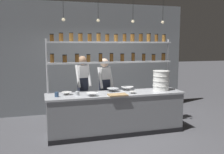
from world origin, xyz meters
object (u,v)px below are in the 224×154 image
(serving_cup_front, at_px, (57,94))
(prep_bowl_near_left, at_px, (67,93))
(cutting_board, at_px, (118,95))
(prep_bowl_center_back, at_px, (127,88))
(serving_cup_by_board, at_px, (77,93))
(chef_center, at_px, (105,87))
(chef_left, at_px, (83,85))
(prep_bowl_far_left, at_px, (133,92))
(spice_shelf_unit, at_px, (111,53))
(prep_bowl_near_right, at_px, (113,90))
(container_stack, at_px, (161,80))
(prep_bowl_center_front, at_px, (92,94))

(serving_cup_front, bearing_deg, prep_bowl_near_left, 36.09)
(cutting_board, bearing_deg, prep_bowl_center_back, 52.64)
(serving_cup_by_board, bearing_deg, chef_center, 42.54)
(chef_left, xyz_separation_m, prep_bowl_far_left, (0.94, -0.97, -0.05))
(chef_left, distance_m, serving_cup_front, 1.12)
(spice_shelf_unit, bearing_deg, prep_bowl_center_back, -14.36)
(chef_center, height_order, cutting_board, chef_center)
(prep_bowl_near_right, bearing_deg, cutting_board, -92.76)
(cutting_board, height_order, serving_cup_by_board, serving_cup_by_board)
(container_stack, distance_m, prep_bowl_near_left, 2.20)
(spice_shelf_unit, relative_size, prep_bowl_far_left, 17.88)
(container_stack, xyz_separation_m, prep_bowl_near_right, (-1.14, 0.14, -0.19))
(serving_cup_front, bearing_deg, cutting_board, -9.10)
(chef_left, height_order, prep_bowl_center_front, chef_left)
(prep_bowl_far_left, bearing_deg, container_stack, 13.68)
(spice_shelf_unit, xyz_separation_m, prep_bowl_near_right, (-0.01, -0.16, -0.85))
(prep_bowl_near_left, xyz_separation_m, prep_bowl_near_right, (1.05, 0.09, 0.01))
(chef_center, height_order, container_stack, chef_center)
(spice_shelf_unit, bearing_deg, chef_center, 102.00)
(spice_shelf_unit, xyz_separation_m, prep_bowl_far_left, (0.34, -0.50, -0.86))
(prep_bowl_center_back, bearing_deg, spice_shelf_unit, 165.64)
(spice_shelf_unit, bearing_deg, container_stack, -15.20)
(spice_shelf_unit, height_order, prep_bowl_center_front, spice_shelf_unit)
(spice_shelf_unit, height_order, prep_bowl_near_left, spice_shelf_unit)
(chef_center, distance_m, prep_bowl_center_back, 0.62)
(container_stack, bearing_deg, prep_bowl_center_back, 164.41)
(chef_center, height_order, prep_bowl_near_left, chef_center)
(prep_bowl_center_front, xyz_separation_m, serving_cup_by_board, (-0.29, 0.15, 0.01))
(serving_cup_front, bearing_deg, prep_bowl_near_right, 11.07)
(prep_bowl_near_left, relative_size, prep_bowl_far_left, 1.31)
(chef_left, distance_m, prep_bowl_near_left, 0.86)
(chef_center, relative_size, prep_bowl_far_left, 9.98)
(prep_bowl_center_front, bearing_deg, serving_cup_by_board, 152.57)
(spice_shelf_unit, bearing_deg, chef_left, 141.71)
(prep_bowl_center_back, xyz_separation_m, serving_cup_by_board, (-1.22, -0.28, 0.00))
(prep_bowl_near_right, distance_m, serving_cup_by_board, 0.87)
(prep_bowl_near_left, bearing_deg, prep_bowl_center_back, 6.30)
(chef_center, distance_m, serving_cup_by_board, 1.06)
(prep_bowl_center_front, bearing_deg, container_stack, 7.21)
(container_stack, height_order, prep_bowl_center_back, container_stack)
(serving_cup_by_board, bearing_deg, prep_bowl_near_left, 149.90)
(serving_cup_by_board, bearing_deg, prep_bowl_center_back, 12.90)
(prep_bowl_near_right, relative_size, serving_cup_by_board, 3.19)
(prep_bowl_near_right, height_order, serving_cup_by_board, serving_cup_by_board)
(chef_center, bearing_deg, prep_bowl_far_left, -76.20)
(prep_bowl_near_right, height_order, serving_cup_front, serving_cup_front)
(container_stack, distance_m, serving_cup_front, 2.43)
(container_stack, bearing_deg, prep_bowl_center_front, -172.79)
(chef_left, xyz_separation_m, prep_bowl_near_right, (0.58, -0.63, -0.03))
(chef_left, bearing_deg, spice_shelf_unit, -49.54)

